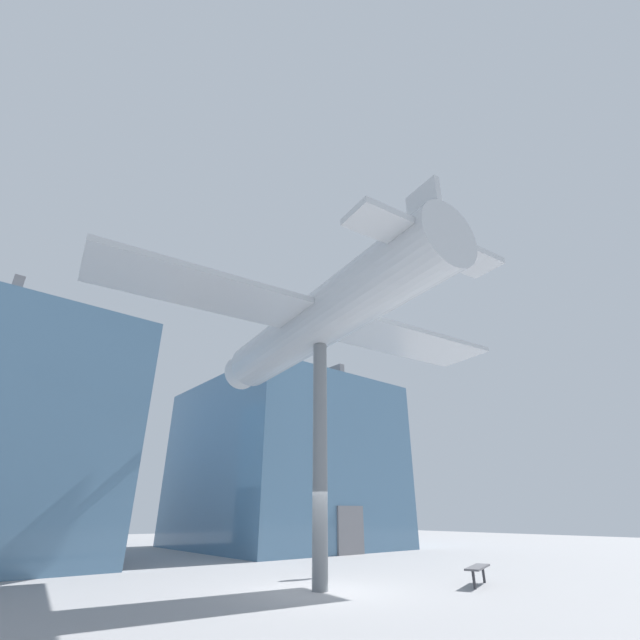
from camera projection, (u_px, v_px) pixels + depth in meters
ground_plane at (320, 591)px, 11.53m from camera, size 80.00×80.00×0.00m
glass_pavilion_right at (284, 465)px, 28.15m from camera, size 11.16×12.52×10.31m
support_pylon_central at (320, 454)px, 13.00m from camera, size 0.45×0.45×7.11m
suspended_airplane at (316, 323)px, 15.10m from camera, size 15.02×13.55×2.87m
visitor_person at (321, 545)px, 14.37m from camera, size 0.46×0.39×1.65m
plaza_bench at (478, 569)px, 12.58m from camera, size 1.77×0.99×0.50m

